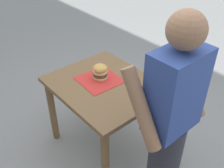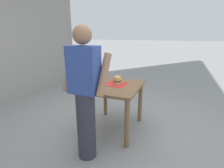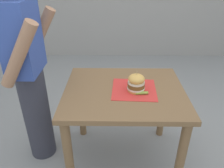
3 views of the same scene
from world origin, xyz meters
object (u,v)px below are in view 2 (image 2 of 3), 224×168
(sandwich, at_px, (117,80))
(diner_across_table, at_px, (85,94))
(patio_table, at_px, (114,94))
(pickle_spear, at_px, (122,83))

(sandwich, bearing_deg, diner_across_table, 83.14)
(patio_table, height_order, pickle_spear, pickle_spear)
(sandwich, bearing_deg, patio_table, 76.42)
(patio_table, relative_size, diner_across_table, 0.58)
(sandwich, distance_m, diner_across_table, 0.89)
(sandwich, height_order, pickle_spear, sandwich)
(patio_table, bearing_deg, pickle_spear, -121.01)
(pickle_spear, distance_m, diner_across_table, 0.94)
(pickle_spear, bearing_deg, sandwich, 35.91)
(pickle_spear, bearing_deg, diner_across_table, 79.93)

